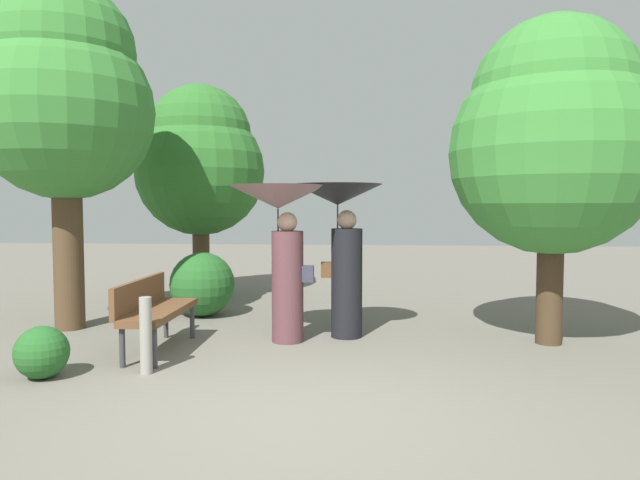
# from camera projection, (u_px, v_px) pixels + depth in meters

# --- Properties ---
(ground_plane) EXTENTS (40.00, 40.00, 0.00)m
(ground_plane) POSITION_uv_depth(u_px,v_px,m) (290.00, 411.00, 4.61)
(ground_plane) COLOR #6B665B
(person_left) EXTENTS (1.20, 1.20, 1.92)m
(person_left) POSITION_uv_depth(u_px,v_px,m) (281.00, 227.00, 6.93)
(person_left) COLOR #563338
(person_left) RESTS_ON ground
(person_right) EXTENTS (1.14, 1.14, 1.95)m
(person_right) POSITION_uv_depth(u_px,v_px,m) (341.00, 229.00, 7.18)
(person_right) COLOR black
(person_right) RESTS_ON ground
(park_bench) EXTENTS (0.52, 1.51, 0.83)m
(park_bench) POSITION_uv_depth(u_px,v_px,m) (153.00, 307.00, 6.49)
(park_bench) COLOR #38383D
(park_bench) RESTS_ON ground
(tree_near_left) EXTENTS (2.34, 2.34, 3.86)m
(tree_near_left) POSITION_uv_depth(u_px,v_px,m) (200.00, 160.00, 10.29)
(tree_near_left) COLOR #4C3823
(tree_near_left) RESTS_ON ground
(tree_near_right) EXTENTS (2.45, 2.45, 3.91)m
(tree_near_right) POSITION_uv_depth(u_px,v_px,m) (553.00, 136.00, 6.75)
(tree_near_right) COLOR #42301E
(tree_near_right) RESTS_ON ground
(tree_mid_left) EXTENTS (2.35, 2.35, 4.65)m
(tree_mid_left) POSITION_uv_depth(u_px,v_px,m) (64.00, 94.00, 7.55)
(tree_mid_left) COLOR #4C3823
(tree_mid_left) RESTS_ON ground
(bush_path_left) EXTENTS (0.51, 0.51, 0.51)m
(bush_path_left) POSITION_uv_depth(u_px,v_px,m) (42.00, 352.00, 5.48)
(bush_path_left) COLOR #235B23
(bush_path_left) RESTS_ON ground
(bush_path_right) EXTENTS (0.97, 0.97, 0.97)m
(bush_path_right) POSITION_uv_depth(u_px,v_px,m) (202.00, 284.00, 8.58)
(bush_path_right) COLOR #235B23
(bush_path_right) RESTS_ON ground
(path_marker_post) EXTENTS (0.12, 0.12, 0.77)m
(path_marker_post) POSITION_uv_depth(u_px,v_px,m) (146.00, 336.00, 5.62)
(path_marker_post) COLOR gray
(path_marker_post) RESTS_ON ground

